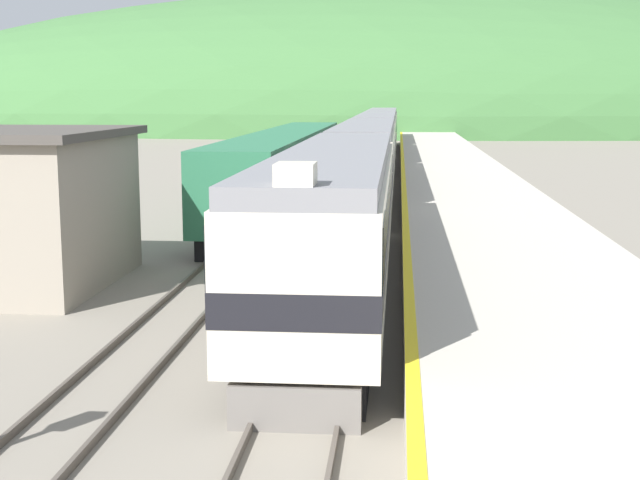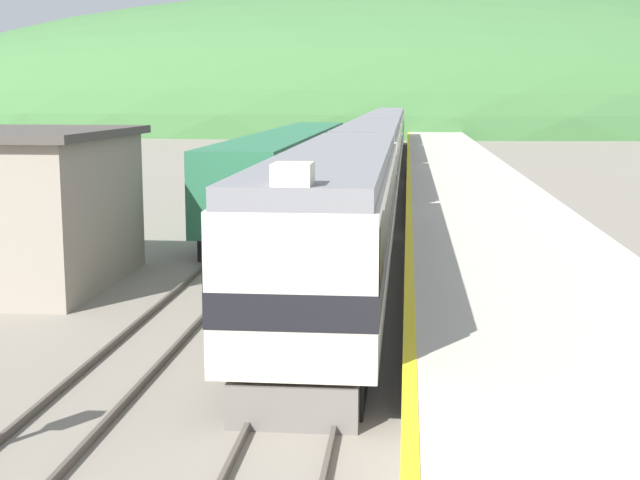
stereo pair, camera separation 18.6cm
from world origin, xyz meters
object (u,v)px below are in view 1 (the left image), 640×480
carriage_second (366,160)px  siding_train (286,169)px  express_train_lead_car (336,217)px  carriage_third (377,139)px  carriage_fourth (382,128)px

carriage_second → siding_train: size_ratio=0.69×
express_train_lead_car → carriage_third: (0.00, 43.72, -0.01)m
carriage_second → carriage_fourth: size_ratio=1.00×
express_train_lead_car → carriage_fourth: express_train_lead_car is taller
carriage_fourth → siding_train: carriage_fourth is taller
carriage_fourth → siding_train: 46.38m
carriage_third → siding_train: size_ratio=0.69×
express_train_lead_car → carriage_third: size_ratio=0.97×
carriage_second → carriage_fourth: same height
express_train_lead_car → carriage_second: size_ratio=0.97×
carriage_fourth → siding_train: bearing=-94.7°
carriage_second → express_train_lead_car: bearing=-90.0°
carriage_second → carriage_fourth: 43.80m
carriage_third → express_train_lead_car: bearing=-90.0°
carriage_second → carriage_third: (0.00, 21.90, 0.00)m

